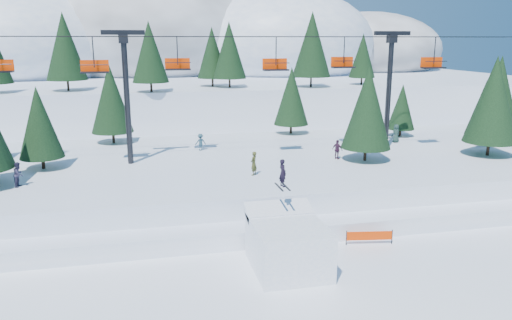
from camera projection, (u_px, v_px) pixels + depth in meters
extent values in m
plane|color=white|center=(311.00, 286.00, 25.11)|extent=(160.00, 160.00, 0.00)
cube|color=white|center=(242.00, 172.00, 41.88)|extent=(70.00, 22.00, 2.50)
cube|color=white|center=(272.00, 221.00, 32.56)|extent=(70.00, 6.00, 1.10)
cube|color=white|center=(188.00, 92.00, 88.87)|extent=(110.00, 60.00, 6.00)
ellipsoid|color=white|center=(19.00, 43.00, 84.68)|extent=(36.00, 32.40, 19.80)
ellipsoid|color=#605B59|center=(149.00, 33.00, 94.65)|extent=(44.00, 39.60, 26.40)
ellipsoid|color=white|center=(282.00, 43.00, 92.64)|extent=(34.00, 30.60, 19.72)
ellipsoid|color=#605B59|center=(368.00, 49.00, 102.91)|extent=(30.00, 27.00, 15.00)
cylinder|color=black|center=(151.00, 87.00, 59.16)|extent=(0.26, 0.26, 1.15)
cone|color=#183619|center=(150.00, 52.00, 58.19)|extent=(4.27, 4.27, 7.07)
cylinder|color=black|center=(230.00, 83.00, 64.94)|extent=(0.26, 0.26, 1.17)
cone|color=#183619|center=(229.00, 50.00, 63.96)|extent=(4.34, 4.34, 7.18)
cylinder|color=black|center=(311.00, 82.00, 65.47)|extent=(0.26, 0.26, 1.35)
cone|color=#183619|center=(312.00, 44.00, 64.34)|extent=(5.01, 5.01, 8.28)
cylinder|color=black|center=(68.00, 85.00, 60.67)|extent=(0.26, 0.26, 1.30)
cone|color=#183619|center=(65.00, 46.00, 59.57)|extent=(4.84, 4.84, 8.00)
cylinder|color=black|center=(361.00, 81.00, 69.10)|extent=(0.26, 0.26, 0.97)
cone|color=#183619|center=(363.00, 56.00, 68.29)|extent=(3.60, 3.60, 5.95)
cylinder|color=black|center=(213.00, 82.00, 66.59)|extent=(0.26, 0.26, 1.08)
cone|color=#183619|center=(212.00, 53.00, 65.69)|extent=(4.01, 4.01, 6.63)
cube|color=white|center=(288.00, 246.00, 26.76)|extent=(3.77, 4.66, 2.55)
cube|color=white|center=(279.00, 211.00, 28.34)|extent=(3.77, 1.63, 0.91)
imported|color=black|center=(283.00, 173.00, 27.44)|extent=(0.49, 0.64, 1.56)
cube|color=black|center=(279.00, 187.00, 27.58)|extent=(0.11, 1.65, 0.03)
cube|color=black|center=(286.00, 186.00, 27.67)|extent=(0.11, 1.65, 0.03)
cylinder|color=black|center=(127.00, 100.00, 38.48)|extent=(0.44, 0.44, 10.00)
cube|color=black|center=(123.00, 32.00, 37.28)|extent=(3.20, 0.35, 0.35)
cube|color=black|center=(123.00, 39.00, 37.38)|extent=(0.70, 0.70, 0.70)
cylinder|color=black|center=(388.00, 94.00, 43.19)|extent=(0.44, 0.44, 10.00)
cube|color=black|center=(392.00, 33.00, 41.99)|extent=(3.20, 0.35, 0.35)
cube|color=black|center=(392.00, 39.00, 42.10)|extent=(0.70, 0.70, 0.70)
cylinder|color=black|center=(269.00, 37.00, 38.57)|extent=(46.00, 0.06, 0.06)
cylinder|color=black|center=(262.00, 37.00, 40.84)|extent=(46.00, 0.06, 0.06)
cube|color=#E43502|center=(0.00, 65.00, 37.38)|extent=(2.00, 0.10, 0.85)
cylinder|color=black|center=(93.00, 52.00, 36.02)|extent=(0.08, 0.08, 2.20)
cube|color=black|center=(95.00, 72.00, 36.36)|extent=(2.00, 0.75, 0.12)
cube|color=#E43502|center=(95.00, 66.00, 36.61)|extent=(2.00, 0.10, 0.85)
cylinder|color=black|center=(94.00, 65.00, 35.89)|extent=(2.00, 0.06, 0.06)
cylinder|color=black|center=(177.00, 51.00, 39.62)|extent=(0.08, 0.08, 2.20)
cube|color=black|center=(178.00, 69.00, 39.96)|extent=(2.00, 0.75, 0.12)
cube|color=#E43502|center=(177.00, 63.00, 40.21)|extent=(2.00, 0.10, 0.85)
cylinder|color=black|center=(178.00, 63.00, 39.50)|extent=(2.00, 0.06, 0.06)
cylinder|color=black|center=(276.00, 51.00, 38.94)|extent=(0.08, 0.08, 2.20)
cube|color=black|center=(276.00, 70.00, 39.29)|extent=(2.00, 0.75, 0.12)
cube|color=#E43502|center=(275.00, 64.00, 39.54)|extent=(2.00, 0.10, 0.85)
cylinder|color=black|center=(277.00, 63.00, 38.82)|extent=(2.00, 0.06, 0.06)
cylinder|color=black|center=(344.00, 50.00, 42.65)|extent=(0.08, 0.08, 2.20)
cube|color=black|center=(343.00, 67.00, 42.99)|extent=(2.00, 0.75, 0.12)
cube|color=#E43502|center=(342.00, 62.00, 43.24)|extent=(2.00, 0.10, 0.85)
cylinder|color=black|center=(345.00, 61.00, 42.53)|extent=(2.00, 0.06, 0.06)
cylinder|color=black|center=(435.00, 50.00, 41.90)|extent=(0.08, 0.08, 2.20)
cube|color=black|center=(433.00, 68.00, 42.24)|extent=(2.00, 0.75, 0.12)
cube|color=#E43502|center=(431.00, 62.00, 42.50)|extent=(2.00, 0.10, 0.85)
cylinder|color=black|center=(436.00, 61.00, 41.78)|extent=(2.00, 0.06, 0.06)
cylinder|color=black|center=(488.00, 149.00, 42.23)|extent=(0.26, 0.26, 1.17)
cone|color=#183619|center=(493.00, 100.00, 41.25)|extent=(4.33, 4.33, 7.16)
cylinder|color=black|center=(481.00, 139.00, 47.25)|extent=(0.26, 0.26, 0.83)
cone|color=#183619|center=(484.00, 108.00, 46.54)|extent=(3.10, 3.10, 5.13)
cylinder|color=black|center=(494.00, 130.00, 50.91)|extent=(0.26, 0.26, 1.13)
cone|color=#183619|center=(499.00, 90.00, 49.96)|extent=(4.20, 4.20, 6.95)
cylinder|color=black|center=(400.00, 133.00, 50.73)|extent=(0.26, 0.26, 0.74)
cone|color=#183619|center=(402.00, 107.00, 50.11)|extent=(2.74, 2.74, 4.53)
cylinder|color=black|center=(113.00, 137.00, 47.41)|extent=(0.26, 0.26, 1.04)
cone|color=#183619|center=(111.00, 98.00, 46.54)|extent=(3.88, 3.88, 6.41)
cylinder|color=black|center=(291.00, 129.00, 52.13)|extent=(0.26, 0.26, 0.96)
cone|color=#183619|center=(291.00, 96.00, 51.32)|extent=(3.58, 3.58, 5.91)
cylinder|color=black|center=(43.00, 163.00, 37.93)|extent=(0.26, 0.26, 0.88)
cone|color=#183619|center=(39.00, 122.00, 37.19)|extent=(3.26, 3.26, 5.39)
cylinder|color=black|center=(365.00, 154.00, 40.45)|extent=(0.26, 0.26, 1.07)
cone|color=#183619|center=(367.00, 107.00, 39.55)|extent=(3.96, 3.96, 6.54)
imported|color=#41421D|center=(254.00, 163.00, 35.99)|extent=(0.72, 0.76, 1.74)
imported|color=#2B2841|center=(19.00, 174.00, 33.21)|extent=(0.77, 0.92, 1.67)
imported|color=#254552|center=(200.00, 142.00, 44.10)|extent=(1.04, 0.69, 1.50)
imported|color=#3A1D34|center=(337.00, 150.00, 40.86)|extent=(0.87, 0.99, 1.60)
imported|color=#1E352F|center=(396.00, 133.00, 47.53)|extent=(0.97, 0.75, 1.75)
cylinder|color=black|center=(346.00, 238.00, 30.03)|extent=(0.06, 0.06, 0.90)
cylinder|color=black|center=(392.00, 237.00, 30.19)|extent=(0.06, 0.06, 0.90)
cube|color=#E43502|center=(369.00, 236.00, 30.09)|extent=(2.77, 0.49, 0.55)
cylinder|color=black|center=(412.00, 221.00, 32.77)|extent=(0.06, 0.06, 0.90)
cylinder|color=black|center=(442.00, 214.00, 34.11)|extent=(0.06, 0.06, 0.90)
cube|color=#E43502|center=(428.00, 216.00, 33.41)|extent=(2.69, 0.85, 0.55)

